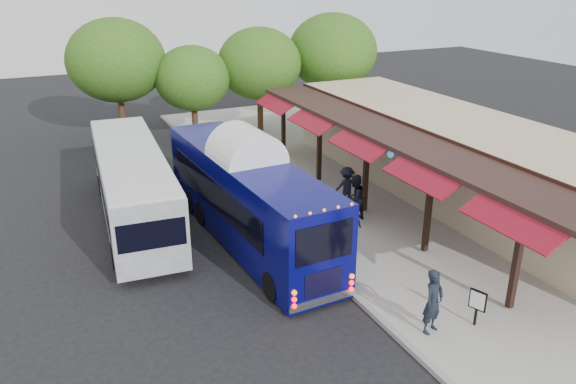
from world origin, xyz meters
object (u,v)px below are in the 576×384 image
coach_bus (247,194)px  ped_b (355,198)px  ped_c (353,231)px  sign_board (477,302)px  ped_a (433,302)px  city_bus (132,182)px  ped_d (347,187)px

coach_bus → ped_b: bearing=-8.5°
ped_c → sign_board: bearing=75.2°
ped_a → sign_board: (1.32, -0.31, -0.20)m
coach_bus → ped_c: (2.86, -2.78, -0.89)m
ped_a → sign_board: bearing=-31.8°
ped_b → sign_board: ped_b is taller
ped_a → ped_c: ped_a is taller
city_bus → ped_c: bearing=-41.0°
ped_c → ped_d: (1.99, 3.73, 0.04)m
ped_c → ped_a: bearing=60.6°
city_bus → ped_b: city_bus is taller
ped_d → sign_board: (-1.12, -9.01, -0.11)m
coach_bus → ped_c: 4.09m
city_bus → ped_c: city_bus is taller
ped_a → ped_d: size_ratio=1.09×
city_bus → ped_c: size_ratio=6.71×
ped_d → ped_c: bearing=75.5°
ped_b → coach_bus: bearing=-25.5°
coach_bus → ped_d: (4.85, 0.96, -0.85)m
ped_c → ped_d: bearing=-142.2°
coach_bus → city_bus: 5.08m
coach_bus → sign_board: bearing=-67.8°
coach_bus → ped_b: (4.38, -0.45, -0.76)m
city_bus → coach_bus: bearing=-42.0°
ped_a → city_bus: bearing=98.6°
ped_a → coach_bus: bearing=88.6°
ped_d → sign_board: bearing=96.5°
ped_b → ped_c: bearing=37.2°
coach_bus → ped_b: coach_bus is taller
coach_bus → city_bus: bearing=130.8°
ped_d → sign_board: ped_d is taller
ped_d → sign_board: 9.08m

